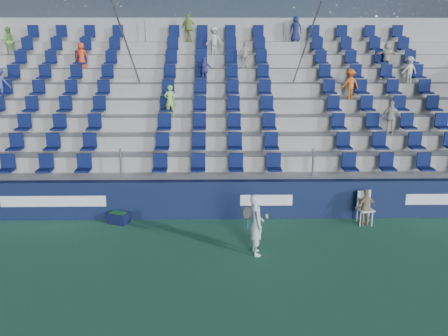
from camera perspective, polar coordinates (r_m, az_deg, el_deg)
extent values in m
plane|color=#2E6B47|center=(12.73, -0.70, -10.75)|extent=(70.00, 70.00, 0.00)
cube|color=#10193B|center=(15.42, -0.77, -3.61)|extent=(24.00, 0.30, 1.20)
cube|color=white|center=(16.05, -18.95, -3.63)|extent=(3.20, 0.02, 0.34)
cube|color=white|center=(15.34, 4.86, -3.69)|extent=(1.60, 0.02, 0.34)
cube|color=white|center=(16.81, 23.89, -3.29)|extent=(2.40, 0.02, 0.34)
cube|color=#A1A19C|center=(15.97, -0.77, -2.94)|extent=(24.00, 0.85, 1.20)
cube|color=#A1A19C|center=(16.71, -0.79, -1.22)|extent=(24.00, 0.85, 1.70)
cube|color=#A1A19C|center=(17.46, -0.80, 0.35)|extent=(24.00, 0.85, 2.20)
cube|color=#A1A19C|center=(18.22, -0.81, 1.80)|extent=(24.00, 0.85, 2.70)
cube|color=#A1A19C|center=(19.00, -0.82, 3.12)|extent=(24.00, 0.85, 3.20)
cube|color=#A1A19C|center=(19.78, -0.83, 4.35)|extent=(24.00, 0.85, 3.70)
cube|color=#A1A19C|center=(20.57, -0.84, 5.47)|extent=(24.00, 0.85, 4.20)
cube|color=#A1A19C|center=(21.37, -0.85, 6.52)|extent=(24.00, 0.85, 4.70)
cube|color=#A1A19C|center=(22.18, -0.85, 7.49)|extent=(24.00, 0.85, 5.20)
cube|color=#A1A19C|center=(22.79, -0.86, 8.96)|extent=(24.00, 0.50, 6.20)
cube|color=#0B1444|center=(15.70, -0.79, 0.35)|extent=(16.05, 0.50, 0.70)
cube|color=#0B1444|center=(16.41, -0.80, 2.80)|extent=(16.05, 0.50, 0.70)
cube|color=#0B1444|center=(17.14, -0.82, 5.04)|extent=(16.05, 0.50, 0.70)
cube|color=#0B1444|center=(17.90, -0.83, 7.10)|extent=(16.05, 0.50, 0.70)
cube|color=#0B1444|center=(18.69, -0.84, 8.98)|extent=(16.05, 0.50, 0.70)
cube|color=#0B1444|center=(19.49, -0.85, 10.71)|extent=(16.05, 0.50, 0.70)
cube|color=#0B1444|center=(20.30, -0.86, 12.31)|extent=(16.05, 0.50, 0.70)
cube|color=#0B1444|center=(21.13, -0.87, 13.78)|extent=(16.05, 0.50, 0.70)
cube|color=#0B1444|center=(21.98, -0.88, 15.13)|extent=(16.05, 0.50, 0.70)
cylinder|color=gray|center=(18.85, -10.19, 11.24)|extent=(0.06, 7.68, 4.55)
cylinder|color=gray|center=(18.86, 8.48, 11.32)|extent=(0.06, 7.68, 4.55)
imported|color=#3F438A|center=(20.22, -24.26, 8.80)|extent=(0.83, 0.59, 1.17)
imported|color=#97B94A|center=(21.96, -4.06, 15.69)|extent=(0.73, 0.49, 1.15)
imported|color=orange|center=(19.27, 14.21, 9.31)|extent=(0.79, 0.59, 1.10)
imported|color=#434795|center=(19.43, -2.22, 11.12)|extent=(0.63, 0.38, 0.99)
imported|color=#BAB6A7|center=(18.08, 18.54, 5.52)|extent=(0.68, 0.30, 1.16)
imported|color=beige|center=(21.08, -1.11, 14.34)|extent=(0.78, 0.53, 1.12)
imported|color=#1A214F|center=(22.19, 8.21, 15.45)|extent=(0.52, 0.34, 1.06)
imported|color=silver|center=(21.37, 18.14, 12.15)|extent=(0.99, 0.57, 1.02)
imported|color=#EC401B|center=(20.93, -15.97, 12.25)|extent=(0.52, 0.37, 1.01)
imported|color=#6CAE45|center=(22.71, -23.43, 13.17)|extent=(0.64, 0.56, 1.10)
imported|color=beige|center=(20.28, 2.44, 12.75)|extent=(0.65, 0.43, 1.02)
imported|color=beige|center=(20.81, 20.41, 10.49)|extent=(0.72, 0.52, 1.00)
imported|color=#94D053|center=(17.90, -6.21, 7.66)|extent=(0.47, 0.38, 1.10)
imported|color=white|center=(12.92, 3.70, -6.45)|extent=(0.47, 0.64, 1.63)
cylinder|color=navy|center=(12.63, 2.66, -6.40)|extent=(0.03, 0.03, 0.28)
torus|color=black|center=(12.52, 2.68, -5.13)|extent=(0.30, 0.17, 0.28)
plane|color=#262626|center=(12.52, 2.68, -5.13)|extent=(0.30, 0.16, 0.29)
sphere|color=#C1D431|center=(12.66, 4.93, -5.62)|extent=(0.07, 0.07, 0.07)
sphere|color=#C1D431|center=(12.70, 4.91, -5.40)|extent=(0.07, 0.07, 0.07)
cube|color=white|center=(15.56, 15.83, -4.60)|extent=(0.52, 0.52, 0.04)
cube|color=white|center=(15.66, 15.68, -3.42)|extent=(0.43, 0.13, 0.54)
cylinder|color=white|center=(15.43, 15.32, -5.67)|extent=(0.03, 0.03, 0.43)
cylinder|color=white|center=(15.53, 16.57, -5.63)|extent=(0.03, 0.03, 0.43)
cylinder|color=white|center=(15.75, 14.97, -5.22)|extent=(0.03, 0.03, 0.43)
cylinder|color=white|center=(15.85, 16.20, -5.18)|extent=(0.03, 0.03, 0.43)
imported|color=tan|center=(15.48, 15.90, -4.34)|extent=(0.69, 0.44, 1.10)
cube|color=#0E1334|center=(15.48, -11.97, -5.60)|extent=(0.70, 0.60, 0.33)
cube|color=#1E662D|center=(15.45, -11.99, -5.34)|extent=(0.56, 0.45, 0.20)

